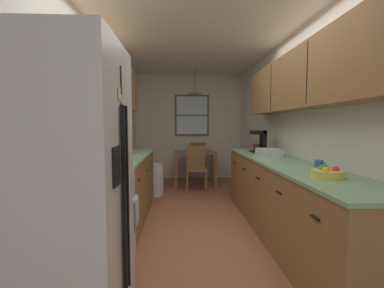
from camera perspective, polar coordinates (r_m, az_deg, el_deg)
name	(u,v)px	position (r m, az deg, el deg)	size (l,w,h in m)	color
ground_plane	(195,213)	(4.03, 0.65, -14.98)	(12.00, 12.00, 0.00)	#995B3D
wall_left	(102,128)	(3.96, -19.27, 3.27)	(0.10, 9.00, 2.55)	silver
wall_right	(285,128)	(4.11, 19.85, 3.29)	(0.10, 9.00, 2.55)	silver
wall_back	(189,127)	(6.45, -0.73, 3.80)	(4.40, 0.10, 2.55)	silver
ceiling_slab	(195,36)	(4.01, 0.68, 22.64)	(4.40, 9.00, 0.08)	white
refrigerator	(64,192)	(1.80, -26.39, -9.41)	(0.75, 0.73, 1.83)	silver
stove_range	(94,221)	(2.56, -20.81, -15.51)	(0.66, 0.61, 1.10)	silver
microwave_over_range	(76,80)	(2.49, -24.13, 12.71)	(0.39, 0.61, 0.34)	white
counter_left	(125,187)	(3.78, -14.66, -9.26)	(0.64, 2.01, 0.90)	olive
upper_cabinets_left	(111,82)	(3.71, -17.43, 12.91)	(0.33, 2.09, 0.67)	olive
counter_right	(283,199)	(3.32, 19.41, -11.28)	(0.64, 3.26, 0.90)	olive
upper_cabinets_right	(300,81)	(3.25, 22.70, 12.64)	(0.33, 2.94, 0.64)	olive
dining_table	(195,157)	(5.74, 0.65, -2.90)	(0.90, 0.73, 0.74)	brown
dining_chair_near	(196,166)	(5.19, 0.95, -4.90)	(0.41, 0.41, 0.90)	brown
dining_chair_far	(198,159)	(6.33, 1.23, -3.24)	(0.42, 0.42, 0.90)	brown
pendant_light	(195,92)	(5.74, 0.66, 11.49)	(0.33, 0.33, 0.55)	black
back_window	(192,115)	(6.38, -0.02, 6.33)	(0.83, 0.05, 1.00)	brown
trash_bin	(155,180)	(4.97, -8.23, -7.77)	(0.34, 0.34, 0.59)	silver
storage_canister	(109,156)	(2.96, -17.88, -2.56)	(0.10, 0.10, 0.17)	#D84C19
dish_towel	(137,211)	(2.61, -12.11, -14.29)	(0.02, 0.16, 0.24)	silver
coffee_maker	(260,141)	(4.16, 14.78, 0.68)	(0.22, 0.18, 0.34)	black
mug_by_coffeemaker	(319,166)	(2.65, 26.22, -4.31)	(0.11, 0.08, 0.10)	#335999
fruit_bowl	(328,173)	(2.38, 27.76, -5.66)	(0.25, 0.25, 0.09)	#E5D14C
dish_rack	(269,152)	(3.70, 16.56, -1.76)	(0.28, 0.34, 0.10)	silver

